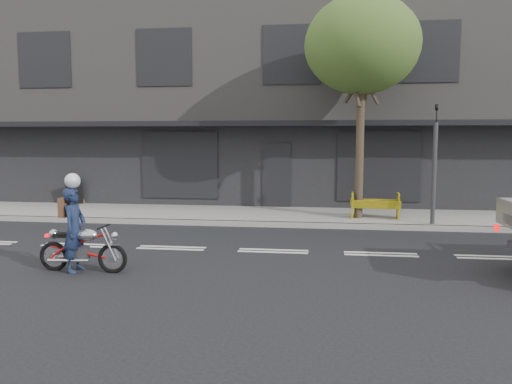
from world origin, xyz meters
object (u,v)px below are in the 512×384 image
object	(u,v)px
rider	(75,230)
sandwich_board	(74,192)
traffic_light_pole	(434,171)
construction_barrier	(376,206)
street_tree	(362,46)
motorcycle	(83,247)

from	to	relation	value
rider	sandwich_board	bearing A→B (deg)	28.41
traffic_light_pole	construction_barrier	bearing A→B (deg)	157.06
rider	construction_barrier	size ratio (longest dim) A/B	1.13
street_tree	construction_barrier	bearing A→B (deg)	-23.30
rider	motorcycle	bearing A→B (deg)	-89.15
rider	traffic_light_pole	bearing A→B (deg)	-53.78
rider	street_tree	bearing A→B (deg)	-41.44
traffic_light_pole	motorcycle	bearing A→B (deg)	-144.11
rider	sandwich_board	size ratio (longest dim) A/B	1.76
street_tree	rider	size ratio (longest dim) A/B	4.13
motorcycle	sandwich_board	xyz separation A→B (m)	(-4.43, 8.21, 0.14)
traffic_light_pole	sandwich_board	bearing A→B (deg)	167.66
sandwich_board	construction_barrier	bearing A→B (deg)	-31.34
street_tree	traffic_light_pole	distance (m)	4.23
traffic_light_pole	construction_barrier	xyz separation A→B (m)	(-1.50, 0.64, -1.10)
sandwich_board	traffic_light_pole	bearing A→B (deg)	-32.93
traffic_light_pole	motorcycle	xyz separation A→B (m)	(-7.68, -5.56, -1.18)
motorcycle	construction_barrier	xyz separation A→B (m)	(6.18, 6.19, 0.08)
traffic_light_pole	construction_barrier	world-z (taller)	traffic_light_pole
motorcycle	rider	size ratio (longest dim) A/B	1.10
construction_barrier	motorcycle	bearing A→B (deg)	-134.92
street_tree	sandwich_board	world-z (taller)	street_tree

